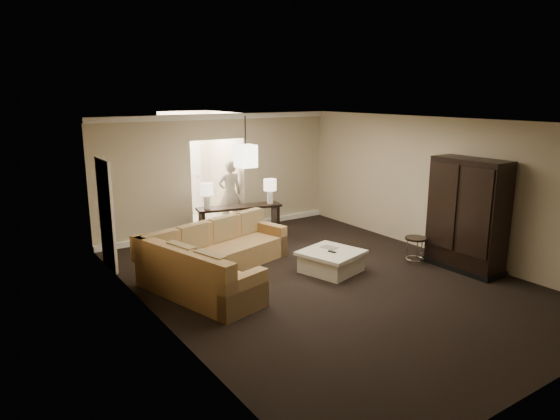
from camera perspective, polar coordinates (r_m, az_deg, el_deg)
ground at (r=9.04m, az=4.96°, el=-7.99°), size 8.00×8.00×0.00m
wall_back at (r=11.95m, az=-7.04°, el=4.16°), size 6.00×0.04×2.80m
wall_front at (r=6.19m, az=29.25°, el=-6.09°), size 6.00×0.04×2.80m
wall_left at (r=7.18m, az=-13.83°, el=-2.23°), size 0.04×8.00×2.80m
wall_right at (r=10.75m, az=17.69°, el=2.61°), size 0.04×8.00×2.80m
ceiling at (r=8.44m, az=5.34°, el=10.01°), size 6.00×8.00×0.02m
crown_molding at (r=11.77m, az=-7.11°, el=10.54°), size 6.00×0.10×0.12m
baseboard at (r=12.19m, az=-6.75°, el=-2.10°), size 6.00×0.10×0.12m
side_door at (r=9.88m, az=-19.24°, el=-0.48°), size 0.05×0.90×2.10m
foyer at (r=13.16m, az=-9.69°, el=4.47°), size 1.44×2.02×2.80m
sectional_sofa at (r=9.04m, az=-7.46°, el=-5.64°), size 3.16×3.00×0.90m
coffee_table at (r=9.41m, az=5.86°, el=-5.82°), size 1.23×1.23×0.42m
console_table at (r=11.50m, az=-4.63°, el=-1.00°), size 1.99×0.85×0.75m
armoire at (r=9.92m, az=20.58°, el=-0.78°), size 0.63×1.46×2.11m
drink_table at (r=10.10m, az=15.24°, el=-3.86°), size 0.42×0.42×0.53m
table_lamp_left at (r=11.16m, az=-8.38°, el=2.07°), size 0.30×0.30×0.57m
table_lamp_right at (r=11.58m, az=-1.15°, el=2.62°), size 0.30×0.30×0.57m
pendant_light at (r=10.74m, az=-3.94°, el=6.19°), size 0.38×0.38×1.09m
person at (r=12.50m, az=-5.77°, el=2.33°), size 0.73×0.55×1.83m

